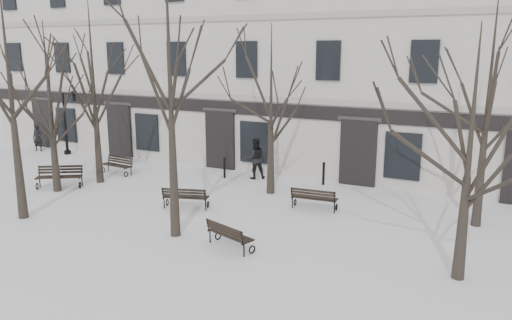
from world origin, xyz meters
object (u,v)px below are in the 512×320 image
Objects in this scene: tree_2 at (169,56)px; tree_3 at (472,124)px; bench_1 at (185,197)px; bench_0 at (60,176)px; tree_1 at (8,69)px; bench_2 at (229,235)px; bench_3 at (118,165)px; bench_4 at (314,198)px; lamp_post at (68,118)px; tree_0 at (48,87)px.

tree_3 is at bearing 5.61° from tree_2.
bench_0 is at bearing -17.77° from bench_1.
bench_0 is (-2.00, 3.46, -4.73)m from tree_1.
bench_2 is 1.00× the size of bench_3.
bench_2 is 4.75m from bench_4.
bench_4 is (3.06, 4.49, -5.23)m from tree_2.
bench_3 is 10.43m from bench_4.
lamp_post is (-5.50, 2.22, 1.65)m from bench_3.
tree_2 is 9.73m from bench_0.
bench_0 reaches higher than bench_2.
bench_0 is at bearing 5.83° from bench_4.
lamp_post is (-15.88, 3.17, 1.64)m from bench_4.
tree_1 reaches higher than bench_1.
bench_1 reaches higher than bench_2.
bench_0 is at bearing -94.87° from bench_3.
tree_3 is (8.44, 0.83, -1.61)m from tree_2.
bench_0 is 11.12m from bench_4.
bench_3 is (-9.40, 5.60, 0.01)m from bench_2.
tree_3 is 10.51m from bench_1.
tree_0 is 16.03m from tree_3.
bench_1 is 12.76m from lamp_post.
bench_1 is (6.25, 0.47, -3.93)m from tree_0.
lamp_post reaches higher than bench_2.
tree_3 is at bearing 7.43° from tree_1.
bench_2 is (2.08, -0.16, -5.25)m from tree_2.
tree_3 is at bearing -17.81° from lamp_post.
lamp_post is at bearing 128.64° from tree_1.
tree_3 reaches higher than bench_1.
bench_0 is 7.38m from lamp_post.
bench_3 is 6.15m from lamp_post.
tree_3 is 7.39m from bench_2.
bench_4 reaches higher than bench_1.
tree_0 is 0.77× the size of tree_2.
tree_0 is at bearing 119.09° from tree_1.
tree_0 is 4.13× the size of bench_3.
tree_2 reaches higher than lamp_post.
tree_1 is 14.48m from tree_3.
tree_1 is 11.57m from lamp_post.
tree_1 is 4.80× the size of bench_4.
bench_2 is at bearing 73.19° from bench_4.
lamp_post is (-4.95, 5.23, 1.59)m from bench_0.
bench_1 reaches higher than bench_3.
tree_0 is at bearing -86.92° from bench_0.
tree_1 is 4.36× the size of bench_0.
bench_2 is at bearing -12.48° from tree_0.
bench_3 is (-7.32, 5.44, -5.24)m from tree_2.
tree_2 is at bearing -31.22° from bench_3.
bench_3 is (-1.45, 6.48, -4.79)m from tree_1.
tree_2 reaches higher than tree_3.
tree_2 is 5.33× the size of bench_2.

